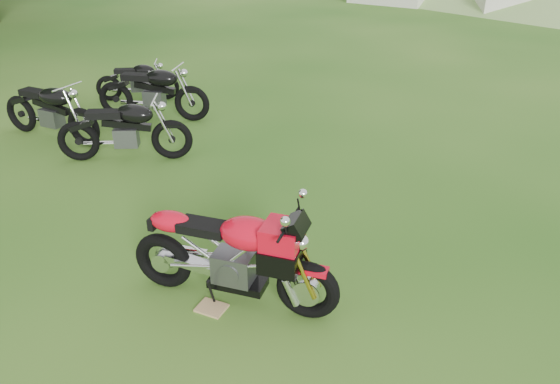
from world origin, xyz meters
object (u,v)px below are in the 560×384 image
(plywood_board, at_px, (211,308))
(vintage_moto_b, at_px, (137,80))
(sport_motorcycle, at_px, (231,248))
(vintage_moto_c, at_px, (49,109))
(vintage_moto_a, at_px, (124,128))
(vintage_moto_d, at_px, (152,90))

(plywood_board, xyz_separation_m, vintage_moto_b, (-4.19, 5.71, 0.42))
(sport_motorcycle, xyz_separation_m, plywood_board, (-0.16, -0.20, -0.60))
(plywood_board, xyz_separation_m, vintage_moto_c, (-4.44, 3.35, 0.52))
(plywood_board, relative_size, vintage_moto_a, 0.14)
(vintage_moto_a, distance_m, vintage_moto_b, 3.12)
(vintage_moto_c, bearing_deg, vintage_moto_b, 92.51)
(vintage_moto_b, bearing_deg, sport_motorcycle, -74.33)
(plywood_board, relative_size, vintage_moto_c, 0.14)
(vintage_moto_c, height_order, vintage_moto_d, vintage_moto_d)
(sport_motorcycle, bearing_deg, plywood_board, -126.87)
(vintage_moto_a, bearing_deg, plywood_board, -67.53)
(plywood_board, bearing_deg, vintage_moto_a, 133.08)
(plywood_board, height_order, vintage_moto_c, vintage_moto_c)
(plywood_board, height_order, vintage_moto_a, vintage_moto_a)
(vintage_moto_c, bearing_deg, vintage_moto_a, -4.92)
(sport_motorcycle, bearing_deg, vintage_moto_d, 127.71)
(vintage_moto_b, bearing_deg, vintage_moto_c, -118.82)
(vintage_moto_a, bearing_deg, vintage_moto_d, 85.82)
(vintage_moto_c, bearing_deg, vintage_moto_d, 60.00)
(sport_motorcycle, height_order, vintage_moto_b, sport_motorcycle)
(vintage_moto_d, bearing_deg, plywood_board, -63.11)
(vintage_moto_c, bearing_deg, sport_motorcycle, -25.68)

